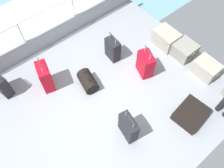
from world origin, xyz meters
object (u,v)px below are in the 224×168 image
suitcase_1 (113,49)px  suitcase_2 (45,77)px  cargo_crate_0 (166,38)px  cargo_crate_2 (206,68)px  suitcase_5 (145,64)px  cargo_crate_1 (184,50)px  duffel_bag (88,81)px  suitcase_3 (1,85)px  suitcase_0 (191,114)px  suitcase_4 (128,127)px

suitcase_1 → suitcase_2: size_ratio=0.88×
cargo_crate_0 → suitcase_2: 3.04m
cargo_crate_2 → cargo_crate_0: bearing=-177.5°
suitcase_1 → suitcase_5: (0.82, 0.28, 0.02)m
suitcase_1 → cargo_crate_1: bearing=52.6°
cargo_crate_1 → cargo_crate_2: 0.68m
suitcase_1 → suitcase_2: bearing=-100.1°
cargo_crate_2 → duffel_bag: (-1.45, -2.29, -0.02)m
suitcase_2 → suitcase_3: size_ratio=1.05×
cargo_crate_0 → suitcase_0: (1.74, -1.05, -0.11)m
suitcase_3 → duffel_bag: (1.03, 1.52, -0.12)m
cargo_crate_0 → duffel_bag: (-0.23, -2.24, -0.05)m
suitcase_0 → suitcase_1: suitcase_1 is taller
suitcase_4 → suitcase_0: bearing=66.1°
suitcase_3 → duffel_bag: size_ratio=1.40×
cargo_crate_2 → suitcase_1: size_ratio=0.80×
cargo_crate_1 → duffel_bag: size_ratio=0.92×
suitcase_0 → cargo_crate_2: bearing=115.1°
suitcase_3 → cargo_crate_1: bearing=64.9°
suitcase_1 → suitcase_2: (-0.29, -1.64, 0.05)m
cargo_crate_1 → cargo_crate_0: bearing=-170.3°
cargo_crate_2 → suitcase_4: (-0.04, -2.36, 0.12)m
cargo_crate_1 → suitcase_1: (-1.05, -1.38, 0.10)m
suitcase_2 → suitcase_5: (1.11, 1.92, -0.03)m
cargo_crate_0 → cargo_crate_2: size_ratio=1.06×
suitcase_2 → suitcase_3: suitcase_2 is taller
duffel_bag → suitcase_1: bearing=106.6°
suitcase_2 → duffel_bag: suitcase_2 is taller
cargo_crate_2 → suitcase_4: bearing=-90.9°
suitcase_1 → suitcase_5: size_ratio=0.93×
suitcase_3 → cargo_crate_2: bearing=56.9°
cargo_crate_2 → suitcase_1: suitcase_1 is taller
cargo_crate_0 → suitcase_4: (1.18, -2.31, 0.09)m
suitcase_0 → suitcase_3: suitcase_3 is taller
suitcase_2 → duffel_bag: (0.57, 0.69, -0.17)m
cargo_crate_2 → suitcase_4: size_ratio=0.78×
cargo_crate_0 → cargo_crate_1: cargo_crate_0 is taller
cargo_crate_1 → suitcase_4: size_ratio=0.69×
cargo_crate_2 → suitcase_2: suitcase_2 is taller
suitcase_5 → duffel_bag: bearing=-113.4°
suitcase_2 → suitcase_0: bearing=36.4°
cargo_crate_1 → suitcase_4: suitcase_4 is taller
cargo_crate_2 → suitcase_0: size_ratio=0.82×
cargo_crate_0 → cargo_crate_1: 0.55m
suitcase_1 → suitcase_4: bearing=-31.0°
suitcase_3 → suitcase_0: bearing=42.0°
cargo_crate_0 → suitcase_0: cargo_crate_0 is taller
suitcase_0 → duffel_bag: size_ratio=1.26×
cargo_crate_0 → cargo_crate_1: size_ratio=1.20×
cargo_crate_0 → suitcase_1: size_ratio=0.85×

